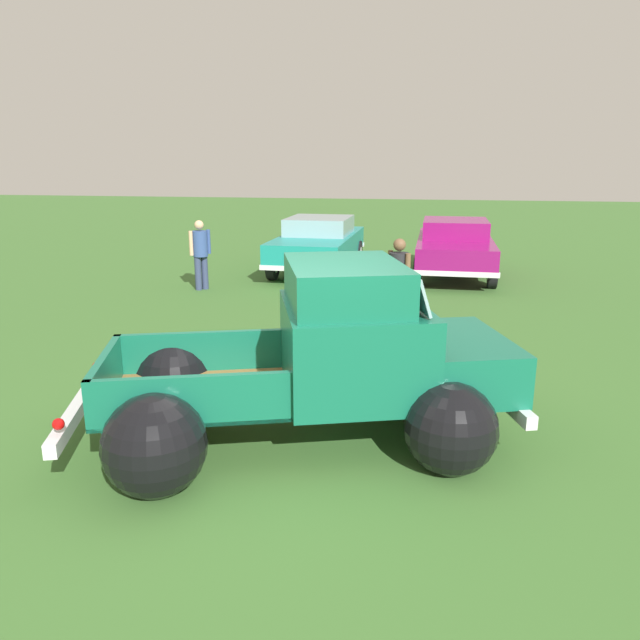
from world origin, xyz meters
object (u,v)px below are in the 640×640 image
Objects in this scene: vintage_pickup_truck at (329,370)px; show_car_1 at (454,245)px; show_car_0 at (318,242)px; spectator_1 at (200,251)px; spectator_0 at (398,279)px.

show_car_1 is (1.72, 9.81, 0.03)m from vintage_pickup_truck.
spectator_1 reaches higher than show_car_0.
vintage_pickup_truck reaches higher than show_car_0.
show_car_0 is at bearing -112.78° from spectator_0.
spectator_0 reaches higher than spectator_1.
spectator_1 is at bearing -76.45° from spectator_0.
show_car_0 and show_car_1 have the same top height.
show_car_0 is at bearing 94.09° from spectator_1.
show_car_0 is (-1.85, 9.86, 0.03)m from vintage_pickup_truck.
spectator_1 is (-4.11, 7.03, 0.15)m from vintage_pickup_truck.
spectator_0 is 1.02× the size of spectator_1.
spectator_1 is (-4.64, 2.73, -0.02)m from spectator_0.
show_car_1 is at bearing 91.06° from show_car_0.
vintage_pickup_truck reaches higher than spectator_1.
spectator_0 is (0.54, 4.30, 0.17)m from vintage_pickup_truck.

